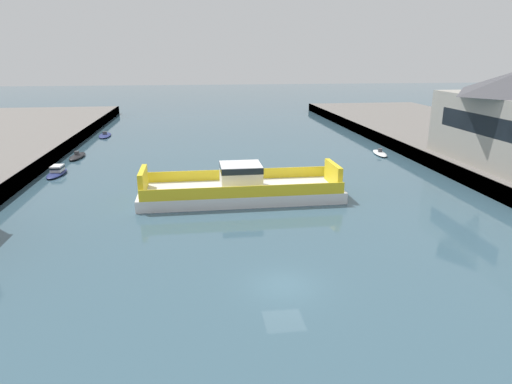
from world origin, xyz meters
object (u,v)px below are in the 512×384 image
object	(u,v)px
chain_ferry	(241,188)
moored_boat_mid_left	(105,135)
moored_boat_near_right	(77,156)
moored_boat_near_left	(57,171)
moored_boat_mid_right	(380,153)

from	to	relation	value
chain_ferry	moored_boat_mid_left	distance (m)	43.84
moored_boat_near_right	moored_boat_mid_left	world-z (taller)	moored_boat_near_right
moored_boat_near_left	moored_boat_mid_right	xyz separation A→B (m)	(42.98, 5.67, -0.18)
moored_boat_mid_left	chain_ferry	bearing A→B (deg)	-62.27
moored_boat_mid_right	moored_boat_near_left	bearing A→B (deg)	-172.49
moored_boat_mid_left	moored_boat_near_right	bearing A→B (deg)	-91.71
moored_boat_mid_left	moored_boat_mid_right	xyz separation A→B (m)	(42.35, -20.99, 0.03)
chain_ferry	moored_boat_mid_right	world-z (taller)	chain_ferry
chain_ferry	moored_boat_near_left	size ratio (longest dim) A/B	3.86
moored_boat_mid_right	moored_boat_mid_left	bearing A→B (deg)	153.64
chain_ferry	moored_boat_near_left	world-z (taller)	chain_ferry
moored_boat_near_left	moored_boat_mid_left	bearing A→B (deg)	88.65
moored_boat_near_left	moored_boat_mid_left	distance (m)	26.67
moored_boat_near_right	moored_boat_mid_left	distance (m)	17.46
chain_ferry	moored_boat_mid_right	distance (m)	28.28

